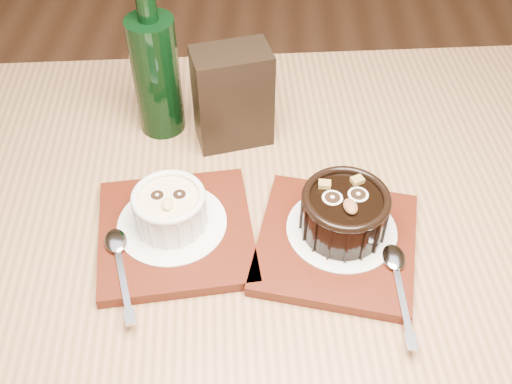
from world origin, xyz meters
TOP-DOWN VIEW (x-y plane):
  - ground at (0.00, 0.00)m, footprint 5.00×5.00m
  - table at (0.18, -0.22)m, footprint 1.27×0.91m
  - tray_left at (0.08, -0.21)m, footprint 0.21×0.21m
  - doily_left at (0.07, -0.21)m, footprint 0.13×0.13m
  - ramekin_white at (0.07, -0.21)m, footprint 0.09×0.09m
  - spoon_left at (0.02, -0.27)m, footprint 0.07×0.14m
  - tray_right at (0.27, -0.22)m, footprint 0.21×0.21m
  - doily_right at (0.27, -0.21)m, footprint 0.13×0.13m
  - ramekin_dark at (0.27, -0.21)m, footprint 0.10×0.10m
  - spoon_right at (0.33, -0.29)m, footprint 0.03×0.13m
  - condiment_stand at (0.14, -0.03)m, footprint 0.11×0.09m
  - green_bottle at (0.03, -0.01)m, footprint 0.06×0.06m

SIDE VIEW (x-z plane):
  - ground at x=0.00m, z-range 0.00..0.00m
  - table at x=0.18m, z-range 0.28..1.03m
  - tray_left at x=0.08m, z-range 0.75..0.76m
  - tray_right at x=0.27m, z-range 0.75..0.76m
  - doily_left at x=0.07m, z-range 0.77..0.77m
  - doily_right at x=0.27m, z-range 0.77..0.77m
  - spoon_left at x=0.02m, z-range 0.77..0.77m
  - spoon_right at x=0.33m, z-range 0.77..0.77m
  - ramekin_white at x=0.07m, z-range 0.77..0.82m
  - ramekin_dark at x=0.27m, z-range 0.77..0.83m
  - condiment_stand at x=0.14m, z-range 0.75..0.89m
  - green_bottle at x=0.03m, z-range 0.72..0.96m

